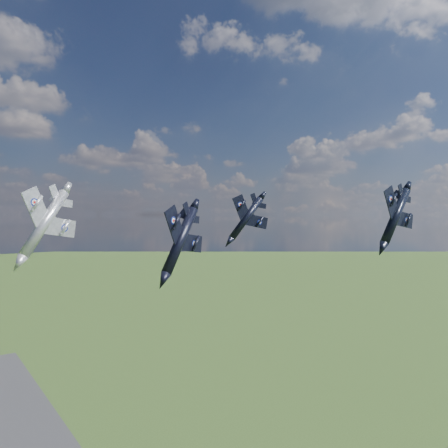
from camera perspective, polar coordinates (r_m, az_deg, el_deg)
jet_lead_navy at (r=67.65m, az=-5.73°, el=-2.11°), size 16.87×19.44×9.52m
jet_right_navy at (r=76.77m, az=21.49°, el=0.96°), size 11.00×15.26×8.76m
jet_high_navy at (r=80.31m, az=2.93°, el=0.77°), size 11.23×14.41×7.92m
jet_left_silver at (r=66.82m, az=-22.40°, el=0.11°), size 15.90×18.38×9.17m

